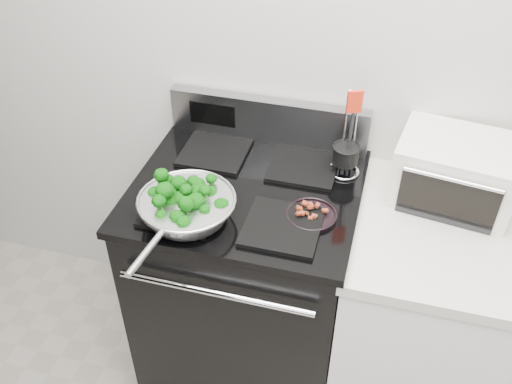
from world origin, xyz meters
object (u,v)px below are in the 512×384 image
(skillet, at_px, (187,206))
(utensil_holder, at_px, (345,159))
(toaster_oven, at_px, (455,171))
(gas_range, at_px, (248,278))
(bacon_plate, at_px, (312,212))

(skillet, bearing_deg, utensil_holder, 47.08)
(skillet, bearing_deg, toaster_oven, 31.61)
(toaster_oven, bearing_deg, gas_range, -157.69)
(skillet, distance_m, toaster_oven, 0.91)
(gas_range, xyz_separation_m, toaster_oven, (0.69, 0.17, 0.54))
(gas_range, xyz_separation_m, bacon_plate, (0.25, -0.09, 0.48))
(gas_range, height_order, toaster_oven, toaster_oven)
(skillet, height_order, utensil_holder, utensil_holder)
(bacon_plate, distance_m, toaster_oven, 0.51)
(gas_range, height_order, skillet, gas_range)
(gas_range, bearing_deg, skillet, -123.42)
(gas_range, xyz_separation_m, utensil_holder, (0.32, 0.17, 0.52))
(utensil_holder, relative_size, toaster_oven, 0.79)
(gas_range, distance_m, skillet, 0.57)
(gas_range, height_order, utensil_holder, utensil_holder)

